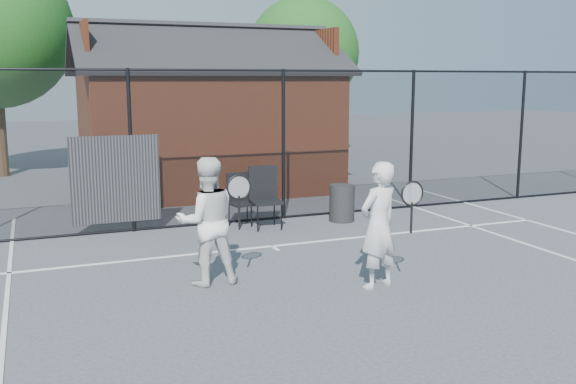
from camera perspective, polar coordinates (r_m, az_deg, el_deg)
name	(u,v)px	position (r m, az deg, el deg)	size (l,w,h in m)	color
ground	(354,303)	(8.31, 5.92, -9.75)	(80.00, 80.00, 0.00)	#3E4247
court_lines	(411,341)	(7.25, 10.92, -12.87)	(11.02, 18.00, 0.01)	silver
fence	(221,150)	(12.45, -6.02, 3.69)	(22.04, 3.00, 3.00)	black
clubhouse	(207,127)	(16.49, -7.18, 5.76)	(6.50, 4.36, 4.19)	brown
tree_right	(303,53)	(23.31, 1.35, 12.22)	(3.97, 3.97, 5.70)	#302313
player_front	(379,225)	(8.71, 8.08, -2.92)	(0.82, 0.65, 1.73)	silver
player_back	(207,221)	(8.85, -7.22, -2.58)	(0.97, 0.72, 1.77)	white
chair_left	(266,199)	(12.11, -1.96, -0.61)	(0.55, 0.57, 1.15)	black
chair_right	(243,201)	(12.30, -4.02, -0.80)	(0.48, 0.50, 1.01)	black
waste_bin	(342,203)	(12.82, 4.82, -0.99)	(0.50, 0.50, 0.73)	black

